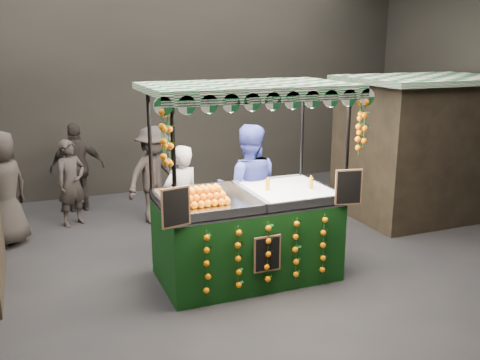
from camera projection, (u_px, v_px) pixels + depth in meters
name	position (u px, v px, depth m)	size (l,w,h in m)	color
ground	(236.00, 279.00, 7.44)	(12.00, 12.00, 0.00)	black
market_hall	(236.00, 28.00, 6.59)	(12.10, 10.10, 5.05)	black
neighbour_stall_right	(424.00, 146.00, 10.04)	(3.00, 2.20, 2.60)	black
juice_stall	(248.00, 221.00, 7.31)	(2.78, 1.64, 2.69)	black
vendor_grey	(181.00, 202.00, 8.07)	(0.74, 0.61, 1.73)	gray
vendor_blue	(248.00, 190.00, 8.18)	(1.18, 1.04, 2.02)	navy
shopper_0	(71.00, 183.00, 9.47)	(0.68, 0.60, 1.55)	#2B2523
shopper_1	(351.00, 157.00, 10.71)	(0.98, 0.78, 1.94)	black
shopper_2	(78.00, 167.00, 10.26)	(1.03, 0.46, 1.73)	black
shopper_3	(154.00, 175.00, 9.57)	(1.32, 1.08, 1.77)	#2E2725
shopper_4	(2.00, 189.00, 8.47)	(1.09, 1.05, 1.89)	#2C2724
shopper_5	(380.00, 156.00, 11.49)	(1.29, 1.53, 1.65)	#2B2723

